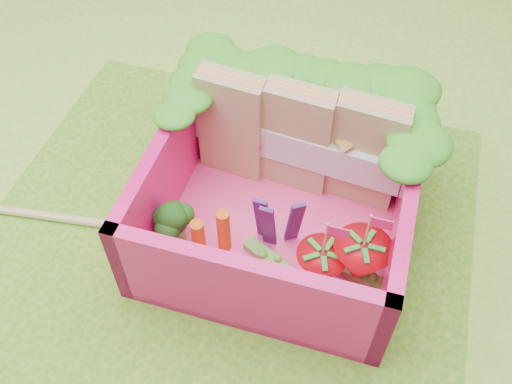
{
  "coord_description": "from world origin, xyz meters",
  "views": [
    {
      "loc": [
        0.68,
        -1.6,
        2.57
      ],
      "look_at": [
        0.14,
        0.22,
        0.28
      ],
      "focal_mm": 40.0,
      "sensor_mm": 36.0,
      "label": 1
    }
  ],
  "objects_px": {
    "bento_box": "(281,195)",
    "broccoli": "(172,220)",
    "sandwich_stack": "(298,139)",
    "chopsticks": "(25,213)",
    "strawberry_right": "(360,263)",
    "strawberry_left": "(321,268)"
  },
  "relations": [
    {
      "from": "broccoli",
      "to": "bento_box",
      "type": "bearing_deg",
      "value": 30.12
    },
    {
      "from": "bento_box",
      "to": "broccoli",
      "type": "bearing_deg",
      "value": -149.88
    },
    {
      "from": "bento_box",
      "to": "chopsticks",
      "type": "height_order",
      "value": "bento_box"
    },
    {
      "from": "strawberry_right",
      "to": "broccoli",
      "type": "bearing_deg",
      "value": -177.2
    },
    {
      "from": "broccoli",
      "to": "chopsticks",
      "type": "distance_m",
      "value": 0.92
    },
    {
      "from": "sandwich_stack",
      "to": "chopsticks",
      "type": "height_order",
      "value": "sandwich_stack"
    },
    {
      "from": "sandwich_stack",
      "to": "strawberry_left",
      "type": "relative_size",
      "value": 2.41
    },
    {
      "from": "sandwich_stack",
      "to": "broccoli",
      "type": "height_order",
      "value": "sandwich_stack"
    },
    {
      "from": "bento_box",
      "to": "strawberry_right",
      "type": "distance_m",
      "value": 0.53
    },
    {
      "from": "broccoli",
      "to": "strawberry_right",
      "type": "distance_m",
      "value": 0.96
    },
    {
      "from": "sandwich_stack",
      "to": "broccoli",
      "type": "bearing_deg",
      "value": -129.16
    },
    {
      "from": "strawberry_left",
      "to": "strawberry_right",
      "type": "xyz_separation_m",
      "value": [
        0.17,
        0.08,
        0.01
      ]
    },
    {
      "from": "bento_box",
      "to": "chopsticks",
      "type": "relative_size",
      "value": 0.57
    },
    {
      "from": "broccoli",
      "to": "strawberry_right",
      "type": "relative_size",
      "value": 0.61
    },
    {
      "from": "strawberry_right",
      "to": "chopsticks",
      "type": "xyz_separation_m",
      "value": [
        -1.84,
        -0.09,
        -0.18
      ]
    },
    {
      "from": "bento_box",
      "to": "strawberry_right",
      "type": "relative_size",
      "value": 2.48
    },
    {
      "from": "bento_box",
      "to": "strawberry_right",
      "type": "bearing_deg",
      "value": -27.52
    },
    {
      "from": "bento_box",
      "to": "strawberry_right",
      "type": "xyz_separation_m",
      "value": [
        0.46,
        -0.24,
        -0.08
      ]
    },
    {
      "from": "bento_box",
      "to": "strawberry_left",
      "type": "distance_m",
      "value": 0.44
    },
    {
      "from": "bento_box",
      "to": "sandwich_stack",
      "type": "xyz_separation_m",
      "value": [
        0.0,
        0.33,
        0.09
      ]
    },
    {
      "from": "broccoli",
      "to": "chopsticks",
      "type": "bearing_deg",
      "value": -177.01
    },
    {
      "from": "strawberry_right",
      "to": "sandwich_stack",
      "type": "bearing_deg",
      "value": 128.84
    }
  ]
}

